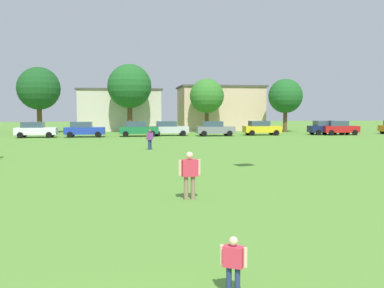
% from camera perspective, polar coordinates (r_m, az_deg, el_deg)
% --- Properties ---
extents(ground_plane, '(160.00, 160.00, 0.00)m').
position_cam_1_polar(ground_plane, '(33.78, -8.88, -0.65)').
color(ground_plane, '#568C33').
extents(child_kite_flyer, '(0.41, 0.31, 0.97)m').
position_cam_1_polar(child_kite_flyer, '(7.26, 5.39, -14.85)').
color(child_kite_flyer, navy).
rests_on(child_kite_flyer, ground).
extents(adult_bystander, '(0.76, 0.35, 1.60)m').
position_cam_1_polar(adult_bystander, '(14.51, -0.33, -3.56)').
color(adult_bystander, '#8C7259').
rests_on(adult_bystander, ground).
extents(bystander_near_trees, '(0.54, 0.57, 1.52)m').
position_cam_1_polar(bystander_near_trees, '(32.95, -5.51, 0.83)').
color(bystander_near_trees, navy).
rests_on(bystander_near_trees, ground).
extents(parked_car_white_0, '(4.30, 2.02, 1.68)m').
position_cam_1_polar(parked_car_white_0, '(49.97, -19.68, 1.77)').
color(parked_car_white_0, white).
rests_on(parked_car_white_0, ground).
extents(parked_car_blue_1, '(4.30, 2.02, 1.68)m').
position_cam_1_polar(parked_car_blue_1, '(49.30, -13.87, 1.87)').
color(parked_car_blue_1, '#1E38AD').
rests_on(parked_car_blue_1, ground).
extents(parked_car_green_2, '(4.30, 2.02, 1.68)m').
position_cam_1_polar(parked_car_green_2, '(49.58, -7.02, 1.98)').
color(parked_car_green_2, '#196B38').
rests_on(parked_car_green_2, ground).
extents(parked_car_silver_3, '(4.30, 2.02, 1.68)m').
position_cam_1_polar(parked_car_silver_3, '(50.49, -3.04, 2.05)').
color(parked_car_silver_3, silver).
rests_on(parked_car_silver_3, ground).
extents(parked_car_gray_4, '(4.30, 2.02, 1.68)m').
position_cam_1_polar(parked_car_gray_4, '(50.02, 2.95, 2.03)').
color(parked_car_gray_4, slate).
rests_on(parked_car_gray_4, ground).
extents(parked_car_yellow_5, '(4.30, 2.02, 1.68)m').
position_cam_1_polar(parked_car_yellow_5, '(52.19, 8.98, 2.08)').
color(parked_car_yellow_5, yellow).
rests_on(parked_car_yellow_5, ground).
extents(parked_car_navy_6, '(4.30, 2.02, 1.68)m').
position_cam_1_polar(parked_car_navy_6, '(54.86, 17.04, 2.05)').
color(parked_car_navy_6, '#141E4C').
rests_on(parked_car_navy_6, ground).
extents(parked_car_red_7, '(4.30, 2.02, 1.68)m').
position_cam_1_polar(parked_car_red_7, '(54.84, 18.55, 2.01)').
color(parked_car_red_7, red).
rests_on(parked_car_red_7, ground).
extents(tree_left, '(5.34, 5.34, 8.33)m').
position_cam_1_polar(tree_left, '(58.50, -19.29, 6.80)').
color(tree_left, brown).
rests_on(tree_left, ground).
extents(tree_center, '(5.75, 5.75, 8.96)m').
position_cam_1_polar(tree_center, '(58.46, -8.12, 7.43)').
color(tree_center, brown).
rests_on(tree_center, ground).
extents(tree_right, '(4.56, 4.56, 7.10)m').
position_cam_1_polar(tree_right, '(58.57, 1.93, 6.24)').
color(tree_right, brown).
rests_on(tree_right, ground).
extents(tree_far_right, '(4.56, 4.56, 7.11)m').
position_cam_1_polar(tree_far_right, '(60.21, 12.05, 6.10)').
color(tree_far_right, brown).
rests_on(tree_far_right, ground).
extents(house_left, '(11.92, 6.72, 5.96)m').
position_cam_1_polar(house_left, '(64.33, -9.33, 4.41)').
color(house_left, beige).
rests_on(house_left, ground).
extents(house_right, '(12.16, 9.12, 6.44)m').
position_cam_1_polar(house_right, '(65.72, 3.59, 4.67)').
color(house_right, beige).
rests_on(house_right, ground).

